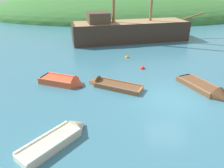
{
  "coord_description": "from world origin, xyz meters",
  "views": [
    {
      "loc": [
        -3.05,
        -11.11,
        6.29
      ],
      "look_at": [
        -3.39,
        1.28,
        0.36
      ],
      "focal_mm": 34.87,
      "sensor_mm": 36.0,
      "label": 1
    }
  ],
  "objects_px": {
    "rowboat_center": "(65,82)",
    "rowboat_far": "(59,139)",
    "buoy_red": "(142,69)",
    "rowboat_portside": "(109,85)",
    "buoy_orange": "(127,58)",
    "rowboat_outer_left": "(207,90)",
    "sailing_ship": "(129,33)"
  },
  "relations": [
    {
      "from": "rowboat_center",
      "to": "rowboat_far",
      "type": "height_order",
      "value": "rowboat_center"
    },
    {
      "from": "rowboat_center",
      "to": "buoy_red",
      "type": "distance_m",
      "value": 6.19
    },
    {
      "from": "rowboat_portside",
      "to": "rowboat_far",
      "type": "height_order",
      "value": "rowboat_portside"
    },
    {
      "from": "rowboat_portside",
      "to": "buoy_orange",
      "type": "distance_m",
      "value": 6.02
    },
    {
      "from": "rowboat_portside",
      "to": "buoy_orange",
      "type": "height_order",
      "value": "rowboat_portside"
    },
    {
      "from": "rowboat_far",
      "to": "buoy_orange",
      "type": "height_order",
      "value": "rowboat_far"
    },
    {
      "from": "rowboat_portside",
      "to": "rowboat_outer_left",
      "type": "xyz_separation_m",
      "value": [
        6.08,
        -0.54,
        0.01
      ]
    },
    {
      "from": "rowboat_center",
      "to": "rowboat_outer_left",
      "type": "height_order",
      "value": "rowboat_center"
    },
    {
      "from": "buoy_orange",
      "to": "rowboat_far",
      "type": "bearing_deg",
      "value": -106.34
    },
    {
      "from": "rowboat_portside",
      "to": "rowboat_center",
      "type": "bearing_deg",
      "value": 18.84
    },
    {
      "from": "sailing_ship",
      "to": "buoy_red",
      "type": "distance_m",
      "value": 8.82
    },
    {
      "from": "rowboat_outer_left",
      "to": "buoy_red",
      "type": "xyz_separation_m",
      "value": [
        -3.62,
        3.78,
        -0.09
      ]
    },
    {
      "from": "rowboat_far",
      "to": "buoy_red",
      "type": "height_order",
      "value": "rowboat_far"
    },
    {
      "from": "sailing_ship",
      "to": "buoy_orange",
      "type": "xyz_separation_m",
      "value": [
        -0.4,
        -6.12,
        -0.87
      ]
    },
    {
      "from": "sailing_ship",
      "to": "buoy_orange",
      "type": "height_order",
      "value": "sailing_ship"
    },
    {
      "from": "sailing_ship",
      "to": "rowboat_far",
      "type": "distance_m",
      "value": 17.81
    },
    {
      "from": "buoy_red",
      "to": "rowboat_outer_left",
      "type": "bearing_deg",
      "value": -46.21
    },
    {
      "from": "rowboat_center",
      "to": "buoy_orange",
      "type": "xyz_separation_m",
      "value": [
        4.32,
        5.61,
        -0.14
      ]
    },
    {
      "from": "rowboat_outer_left",
      "to": "sailing_ship",
      "type": "bearing_deg",
      "value": 171.99
    },
    {
      "from": "rowboat_outer_left",
      "to": "rowboat_far",
      "type": "relative_size",
      "value": 1.17
    },
    {
      "from": "rowboat_far",
      "to": "buoy_red",
      "type": "bearing_deg",
      "value": 9.47
    },
    {
      "from": "sailing_ship",
      "to": "rowboat_center",
      "type": "distance_m",
      "value": 12.67
    },
    {
      "from": "buoy_red",
      "to": "buoy_orange",
      "type": "relative_size",
      "value": 1.03
    },
    {
      "from": "rowboat_portside",
      "to": "sailing_ship",
      "type": "bearing_deg",
      "value": -74.53
    },
    {
      "from": "sailing_ship",
      "to": "buoy_red",
      "type": "bearing_deg",
      "value": -100.35
    },
    {
      "from": "rowboat_center",
      "to": "rowboat_outer_left",
      "type": "distance_m",
      "value": 9.08
    },
    {
      "from": "rowboat_portside",
      "to": "rowboat_center",
      "type": "relative_size",
      "value": 1.17
    },
    {
      "from": "sailing_ship",
      "to": "rowboat_center",
      "type": "bearing_deg",
      "value": -126.86
    },
    {
      "from": "rowboat_outer_left",
      "to": "buoy_red",
      "type": "bearing_deg",
      "value": -163.29
    },
    {
      "from": "rowboat_portside",
      "to": "buoy_red",
      "type": "distance_m",
      "value": 4.07
    },
    {
      "from": "rowboat_far",
      "to": "buoy_red",
      "type": "relative_size",
      "value": 8.18
    },
    {
      "from": "buoy_orange",
      "to": "buoy_red",
      "type": "bearing_deg",
      "value": -67.15
    }
  ]
}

